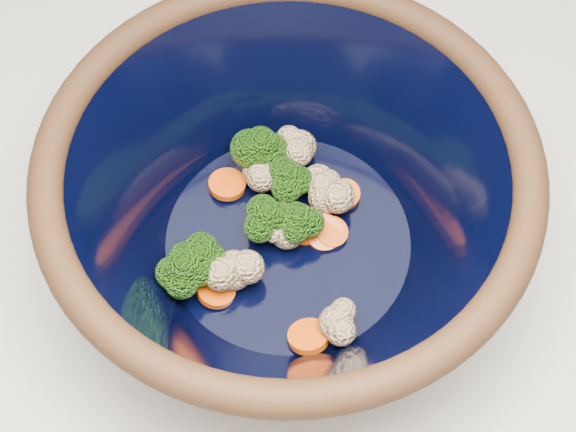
{
  "coord_description": "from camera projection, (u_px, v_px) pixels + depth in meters",
  "views": [
    {
      "loc": [
        0.01,
        -0.38,
        1.5
      ],
      "look_at": [
        0.03,
        -0.08,
        0.97
      ],
      "focal_mm": 50.0,
      "sensor_mm": 36.0,
      "label": 1
    }
  ],
  "objects": [
    {
      "name": "counter",
      "position": [
        258.0,
        353.0,
        1.1
      ],
      "size": [
        1.2,
        1.2,
        0.9
      ],
      "primitive_type": "cube",
      "color": "silver",
      "rests_on": "ground"
    },
    {
      "name": "mixing_bowl",
      "position": [
        288.0,
        206.0,
        0.59
      ],
      "size": [
        0.37,
        0.37,
        0.15
      ],
      "rotation": [
        0.0,
        0.0,
        -0.1
      ],
      "color": "black",
      "rests_on": "counter"
    },
    {
      "name": "vegetable_pile",
      "position": [
        264.0,
        216.0,
        0.62
      ],
      "size": [
        0.16,
        0.19,
        0.05
      ],
      "color": "#608442",
      "rests_on": "mixing_bowl"
    }
  ]
}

